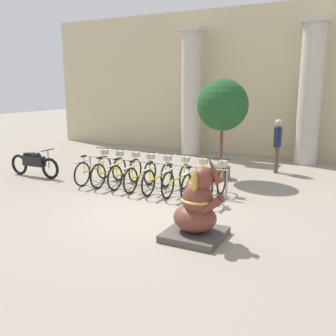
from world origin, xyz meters
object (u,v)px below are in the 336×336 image
object	(u,v)px
bicycle_1	(110,170)
bicycle_4	(158,176)
person_pedestrian	(278,141)
bicycle_6	(196,181)
bicycle_3	(141,174)
bicycle_2	(126,172)
bicycle_7	(215,183)
bicycle_0	(94,169)
elephant_statue	(197,210)
potted_tree	(222,108)
bicycle_5	(177,178)
motorcycle	(34,163)

from	to	relation	value
bicycle_1	bicycle_4	bearing A→B (deg)	-1.00
bicycle_1	person_pedestrian	xyz separation A→B (m)	(4.09, 3.79, 0.67)
bicycle_6	person_pedestrian	xyz separation A→B (m)	(1.33, 3.81, 0.67)
bicycle_3	person_pedestrian	distance (m)	4.90
bicycle_2	bicycle_6	world-z (taller)	same
bicycle_4	bicycle_7	xyz separation A→B (m)	(1.66, 0.00, 0.00)
bicycle_2	bicycle_4	xyz separation A→B (m)	(1.10, -0.07, 0.00)
bicycle_0	elephant_statue	world-z (taller)	elephant_statue
potted_tree	bicycle_7	bearing A→B (deg)	-74.30
bicycle_0	bicycle_5	bearing A→B (deg)	0.66
bicycle_4	elephant_statue	xyz separation A→B (m)	(2.22, -2.58, 0.15)
bicycle_0	bicycle_1	bearing A→B (deg)	1.99
bicycle_2	person_pedestrian	xyz separation A→B (m)	(3.54, 3.75, 0.67)
bicycle_1	bicycle_2	xyz separation A→B (m)	(0.55, 0.04, 0.00)
bicycle_3	elephant_statue	distance (m)	3.79
bicycle_0	elephant_statue	distance (m)	5.13
bicycle_4	potted_tree	distance (m)	3.03
bicycle_0	bicycle_3	xyz separation A→B (m)	(1.66, -0.01, 0.00)
bicycle_6	bicycle_3	bearing A→B (deg)	-179.75
bicycle_1	person_pedestrian	bearing A→B (deg)	42.83
bicycle_1	bicycle_7	world-z (taller)	same
bicycle_3	bicycle_4	bearing A→B (deg)	-0.14
bicycle_4	potted_tree	bearing A→B (deg)	64.85
bicycle_2	person_pedestrian	bearing A→B (deg)	46.67
bicycle_2	person_pedestrian	size ratio (longest dim) A/B	0.99
bicycle_4	person_pedestrian	size ratio (longest dim) A/B	0.99
bicycle_3	bicycle_6	world-z (taller)	same
bicycle_3	bicycle_5	bearing A→B (deg)	2.09
bicycle_6	bicycle_7	distance (m)	0.55
bicycle_4	person_pedestrian	xyz separation A→B (m)	(2.44, 3.82, 0.67)
bicycle_0	motorcycle	world-z (taller)	bicycle_0
bicycle_5	bicycle_7	xyz separation A→B (m)	(1.10, -0.04, 0.00)
bicycle_2	motorcycle	world-z (taller)	bicycle_2
bicycle_3	bicycle_6	xyz separation A→B (m)	(1.66, 0.01, 0.00)
bicycle_0	bicycle_4	xyz separation A→B (m)	(2.21, -0.01, 0.00)
bicycle_0	bicycle_4	distance (m)	2.21
bicycle_1	bicycle_6	world-z (taller)	same
elephant_statue	person_pedestrian	bearing A→B (deg)	88.07
bicycle_5	potted_tree	distance (m)	2.85
bicycle_4	bicycle_6	xyz separation A→B (m)	(1.10, 0.01, 0.00)
bicycle_3	bicycle_5	world-z (taller)	same
bicycle_2	elephant_statue	world-z (taller)	elephant_statue
bicycle_6	motorcycle	bearing A→B (deg)	-176.66
person_pedestrian	bicycle_7	bearing A→B (deg)	-101.54
bicycle_1	bicycle_6	distance (m)	2.76
bicycle_2	potted_tree	distance (m)	3.52
elephant_statue	bicycle_6	bearing A→B (deg)	113.36
bicycle_0	bicycle_5	world-z (taller)	same
person_pedestrian	bicycle_4	bearing A→B (deg)	-122.51
bicycle_7	person_pedestrian	bearing A→B (deg)	78.46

